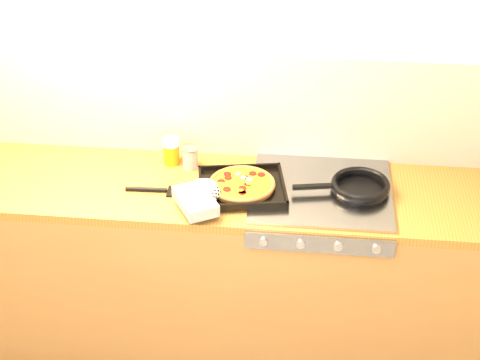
# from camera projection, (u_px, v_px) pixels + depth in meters

# --- Properties ---
(room_shell) EXTENTS (3.20, 3.20, 3.20)m
(room_shell) POSITION_uv_depth(u_px,v_px,m) (225.00, 105.00, 3.32)
(room_shell) COLOR white
(room_shell) RESTS_ON ground
(counter_run) EXTENTS (3.20, 0.62, 0.90)m
(counter_run) POSITION_uv_depth(u_px,v_px,m) (219.00, 267.00, 3.44)
(counter_run) COLOR brown
(counter_run) RESTS_ON ground
(stovetop) EXTENTS (0.60, 0.56, 0.02)m
(stovetop) POSITION_uv_depth(u_px,v_px,m) (321.00, 191.00, 3.16)
(stovetop) COLOR gray
(stovetop) RESTS_ON counter_run
(pizza_on_tray) EXTENTS (0.49, 0.48, 0.06)m
(pizza_on_tray) POSITION_uv_depth(u_px,v_px,m) (229.00, 189.00, 3.11)
(pizza_on_tray) COLOR black
(pizza_on_tray) RESTS_ON stovetop
(frying_pan) EXTENTS (0.44, 0.30, 0.04)m
(frying_pan) POSITION_uv_depth(u_px,v_px,m) (359.00, 186.00, 3.13)
(frying_pan) COLOR black
(frying_pan) RESTS_ON stovetop
(tomato_can) EXTENTS (0.08, 0.08, 0.10)m
(tomato_can) POSITION_uv_depth(u_px,v_px,m) (190.00, 158.00, 3.32)
(tomato_can) COLOR #A80D11
(tomato_can) RESTS_ON counter_run
(juice_glass) EXTENTS (0.10, 0.10, 0.13)m
(juice_glass) POSITION_uv_depth(u_px,v_px,m) (171.00, 151.00, 3.34)
(juice_glass) COLOR orange
(juice_glass) RESTS_ON counter_run
(wooden_spoon) EXTENTS (0.30, 0.09, 0.02)m
(wooden_spoon) POSITION_uv_depth(u_px,v_px,m) (255.00, 168.00, 3.32)
(wooden_spoon) COLOR tan
(wooden_spoon) RESTS_ON counter_run
(black_spatula) EXTENTS (0.28, 0.09, 0.02)m
(black_spatula) POSITION_uv_depth(u_px,v_px,m) (160.00, 190.00, 3.16)
(black_spatula) COLOR black
(black_spatula) RESTS_ON counter_run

